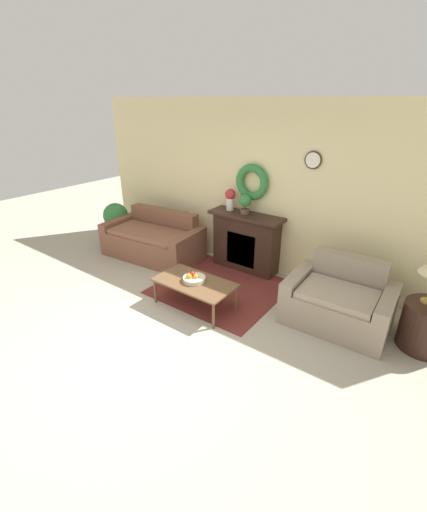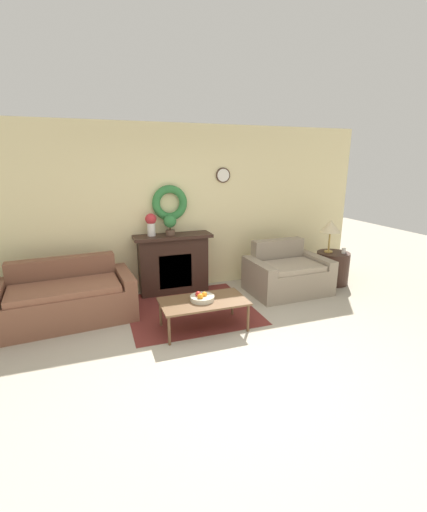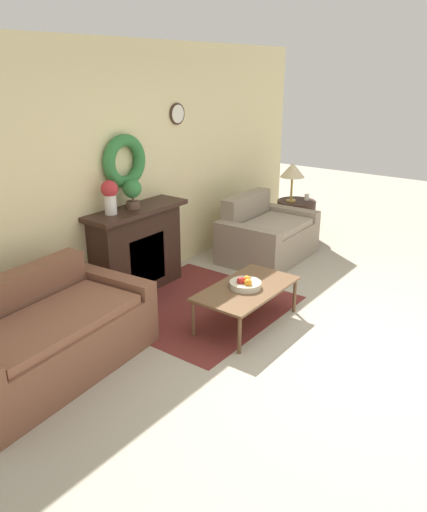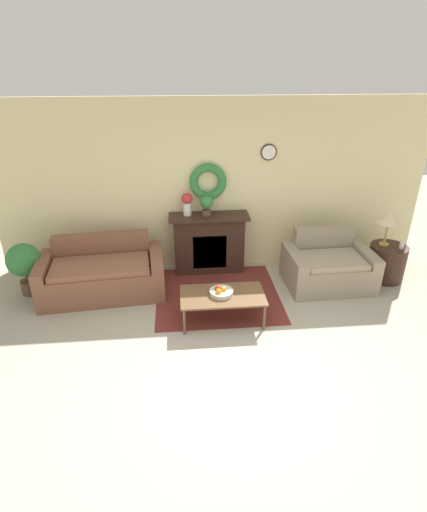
{
  "view_description": "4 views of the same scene",
  "coord_description": "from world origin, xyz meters",
  "px_view_note": "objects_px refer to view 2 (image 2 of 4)",
  "views": [
    {
      "loc": [
        2.6,
        -2.07,
        2.67
      ],
      "look_at": [
        0.04,
        1.42,
        0.68
      ],
      "focal_mm": 24.0,
      "sensor_mm": 36.0,
      "label": 1
    },
    {
      "loc": [
        -1.28,
        -2.8,
        2.11
      ],
      "look_at": [
        0.24,
        1.5,
        0.85
      ],
      "focal_mm": 24.0,
      "sensor_mm": 36.0,
      "label": 2
    },
    {
      "loc": [
        -3.8,
        -1.32,
        2.41
      ],
      "look_at": [
        -0.05,
        1.49,
        0.63
      ],
      "focal_mm": 35.0,
      "sensor_mm": 36.0,
      "label": 3
    },
    {
      "loc": [
        -0.57,
        -3.34,
        3.16
      ],
      "look_at": [
        -0.12,
        1.55,
        0.74
      ],
      "focal_mm": 28.0,
      "sensor_mm": 36.0,
      "label": 4
    }
  ],
  "objects_px": {
    "fruit_bowl": "(202,298)",
    "vase_on_mantel_left": "(151,223)",
    "coffee_table": "(204,303)",
    "couch_left": "(66,299)",
    "mug": "(344,251)",
    "loveseat_right": "(287,274)",
    "side_table_by_loveseat": "(332,268)",
    "potted_plant_on_mantel": "(170,223)",
    "table_lamp": "(331,227)",
    "fireplace": "(173,263)"
  },
  "relations": [
    {
      "from": "fruit_bowl",
      "to": "vase_on_mantel_left",
      "type": "bearing_deg",
      "value": 104.71
    },
    {
      "from": "coffee_table",
      "to": "vase_on_mantel_left",
      "type": "relative_size",
      "value": 3.11
    },
    {
      "from": "couch_left",
      "to": "mug",
      "type": "distance_m",
      "value": 4.54
    },
    {
      "from": "loveseat_right",
      "to": "side_table_by_loveseat",
      "type": "bearing_deg",
      "value": 3.56
    },
    {
      "from": "mug",
      "to": "vase_on_mantel_left",
      "type": "xyz_separation_m",
      "value": [
        -3.23,
        0.64,
        0.58
      ]
    },
    {
      "from": "vase_on_mantel_left",
      "to": "loveseat_right",
      "type": "bearing_deg",
      "value": -16.5
    },
    {
      "from": "vase_on_mantel_left",
      "to": "potted_plant_on_mantel",
      "type": "relative_size",
      "value": 1.1
    },
    {
      "from": "mug",
      "to": "vase_on_mantel_left",
      "type": "bearing_deg",
      "value": 168.81
    },
    {
      "from": "loveseat_right",
      "to": "coffee_table",
      "type": "xyz_separation_m",
      "value": [
        -1.72,
        -0.82,
        0.06
      ]
    },
    {
      "from": "couch_left",
      "to": "potted_plant_on_mantel",
      "type": "relative_size",
      "value": 5.73
    },
    {
      "from": "loveseat_right",
      "to": "fruit_bowl",
      "type": "xyz_separation_m",
      "value": [
        -1.74,
        -0.81,
        0.13
      ]
    },
    {
      "from": "vase_on_mantel_left",
      "to": "potted_plant_on_mantel",
      "type": "bearing_deg",
      "value": -3.84
    },
    {
      "from": "side_table_by_loveseat",
      "to": "mug",
      "type": "xyz_separation_m",
      "value": [
        0.13,
        -0.1,
        0.33
      ]
    },
    {
      "from": "coffee_table",
      "to": "loveseat_right",
      "type": "bearing_deg",
      "value": 25.35
    },
    {
      "from": "loveseat_right",
      "to": "mug",
      "type": "distance_m",
      "value": 1.16
    },
    {
      "from": "coffee_table",
      "to": "side_table_by_loveseat",
      "type": "relative_size",
      "value": 1.95
    },
    {
      "from": "coffee_table",
      "to": "potted_plant_on_mantel",
      "type": "relative_size",
      "value": 3.43
    },
    {
      "from": "coffee_table",
      "to": "mug",
      "type": "distance_m",
      "value": 2.96
    },
    {
      "from": "table_lamp",
      "to": "couch_left",
      "type": "bearing_deg",
      "value": -179.02
    },
    {
      "from": "couch_left",
      "to": "table_lamp",
      "type": "distance_m",
      "value": 4.39
    },
    {
      "from": "side_table_by_loveseat",
      "to": "potted_plant_on_mantel",
      "type": "bearing_deg",
      "value": 169.5
    },
    {
      "from": "table_lamp",
      "to": "vase_on_mantel_left",
      "type": "xyz_separation_m",
      "value": [
        -3.03,
        0.48,
        0.17
      ]
    },
    {
      "from": "potted_plant_on_mantel",
      "to": "couch_left",
      "type": "bearing_deg",
      "value": -161.38
    },
    {
      "from": "couch_left",
      "to": "mug",
      "type": "xyz_separation_m",
      "value": [
        4.53,
        -0.08,
        0.31
      ]
    },
    {
      "from": "loveseat_right",
      "to": "coffee_table",
      "type": "bearing_deg",
      "value": -156.13
    },
    {
      "from": "couch_left",
      "to": "potted_plant_on_mantel",
      "type": "distance_m",
      "value": 1.89
    },
    {
      "from": "side_table_by_loveseat",
      "to": "mug",
      "type": "distance_m",
      "value": 0.37
    },
    {
      "from": "side_table_by_loveseat",
      "to": "vase_on_mantel_left",
      "type": "xyz_separation_m",
      "value": [
        -3.1,
        0.54,
        0.9
      ]
    },
    {
      "from": "table_lamp",
      "to": "coffee_table",
      "type": "bearing_deg",
      "value": -160.01
    },
    {
      "from": "loveseat_right",
      "to": "vase_on_mantel_left",
      "type": "relative_size",
      "value": 3.64
    },
    {
      "from": "couch_left",
      "to": "table_lamp",
      "type": "xyz_separation_m",
      "value": [
        4.33,
        0.07,
        0.71
      ]
    },
    {
      "from": "coffee_table",
      "to": "table_lamp",
      "type": "distance_m",
      "value": 2.88
    },
    {
      "from": "fireplace",
      "to": "side_table_by_loveseat",
      "type": "bearing_deg",
      "value": -10.92
    },
    {
      "from": "couch_left",
      "to": "coffee_table",
      "type": "xyz_separation_m",
      "value": [
        1.69,
        -0.89,
        0.06
      ]
    },
    {
      "from": "coffee_table",
      "to": "side_table_by_loveseat",
      "type": "xyz_separation_m",
      "value": [
        2.71,
        0.9,
        -0.08
      ]
    },
    {
      "from": "loveseat_right",
      "to": "fruit_bowl",
      "type": "distance_m",
      "value": 1.92
    },
    {
      "from": "fruit_bowl",
      "to": "coffee_table",
      "type": "bearing_deg",
      "value": -23.58
    },
    {
      "from": "fruit_bowl",
      "to": "table_lamp",
      "type": "bearing_deg",
      "value": 19.72
    },
    {
      "from": "couch_left",
      "to": "table_lamp",
      "type": "bearing_deg",
      "value": -4.2
    },
    {
      "from": "fireplace",
      "to": "mug",
      "type": "bearing_deg",
      "value": -12.33
    },
    {
      "from": "fireplace",
      "to": "side_table_by_loveseat",
      "type": "xyz_separation_m",
      "value": [
        2.77,
        -0.53,
        -0.21
      ]
    },
    {
      "from": "potted_plant_on_mantel",
      "to": "fruit_bowl",
      "type": "bearing_deg",
      "value": -86.81
    },
    {
      "from": "loveseat_right",
      "to": "potted_plant_on_mantel",
      "type": "bearing_deg",
      "value": 160.07
    },
    {
      "from": "couch_left",
      "to": "coffee_table",
      "type": "bearing_deg",
      "value": -32.84
    },
    {
      "from": "coffee_table",
      "to": "fruit_bowl",
      "type": "relative_size",
      "value": 3.55
    },
    {
      "from": "couch_left",
      "to": "side_table_by_loveseat",
      "type": "bearing_deg",
      "value": -4.96
    },
    {
      "from": "side_table_by_loveseat",
      "to": "mug",
      "type": "height_order",
      "value": "mug"
    },
    {
      "from": "vase_on_mantel_left",
      "to": "coffee_table",
      "type": "bearing_deg",
      "value": -74.72
    },
    {
      "from": "vase_on_mantel_left",
      "to": "table_lamp",
      "type": "bearing_deg",
      "value": -9.05
    },
    {
      "from": "vase_on_mantel_left",
      "to": "potted_plant_on_mantel",
      "type": "height_order",
      "value": "vase_on_mantel_left"
    }
  ]
}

